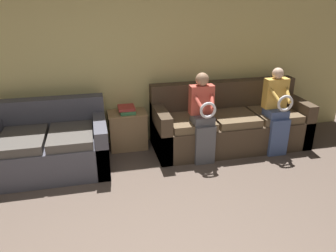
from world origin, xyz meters
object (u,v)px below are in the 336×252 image
object	(u,v)px
couch_main	(229,124)
side_shelf	(128,129)
couch_side	(50,146)
child_left_seated	(203,115)
book_stack	(127,109)
child_right_seated	(277,109)

from	to	relation	value
couch_main	side_shelf	size ratio (longest dim) A/B	4.07
couch_side	child_left_seated	distance (m)	2.06
side_shelf	book_stack	size ratio (longest dim) A/B	2.04
child_left_seated	child_right_seated	distance (m)	1.10
side_shelf	child_left_seated	bearing A→B (deg)	-32.74
child_right_seated	side_shelf	distance (m)	2.17
couch_side	side_shelf	size ratio (longest dim) A/B	2.63
child_right_seated	book_stack	size ratio (longest dim) A/B	4.45
child_right_seated	child_left_seated	bearing A→B (deg)	179.93
child_right_seated	side_shelf	bearing A→B (deg)	163.33
child_right_seated	side_shelf	xyz separation A→B (m)	(-2.05, 0.61, -0.37)
child_left_seated	side_shelf	size ratio (longest dim) A/B	2.16
child_left_seated	child_right_seated	bearing A→B (deg)	-0.07
couch_side	child_right_seated	bearing A→B (deg)	-4.15
couch_side	side_shelf	distance (m)	1.13
couch_main	side_shelf	world-z (taller)	couch_main
couch_main	couch_side	size ratio (longest dim) A/B	1.55
couch_side	child_left_seated	size ratio (longest dim) A/B	1.22
child_left_seated	child_right_seated	xyz separation A→B (m)	(1.10, -0.00, -0.00)
side_shelf	book_stack	world-z (taller)	book_stack
book_stack	child_left_seated	bearing A→B (deg)	-32.52
couch_main	child_right_seated	size ratio (longest dim) A/B	1.87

